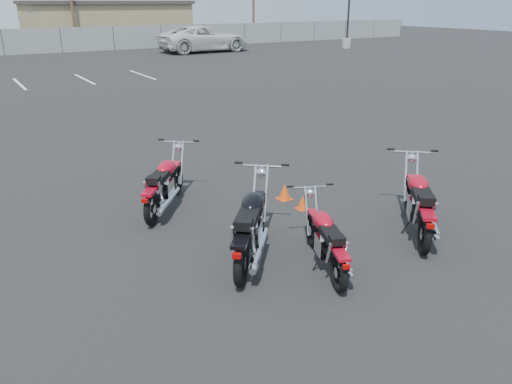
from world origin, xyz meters
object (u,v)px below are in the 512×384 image
motorcycle_front_red (165,184)px  motorcycle_third_red (326,240)px  motorcycle_rear_red (419,203)px  motorcycle_second_black (251,226)px  white_van (204,31)px

motorcycle_front_red → motorcycle_third_red: (1.15, -3.28, -0.05)m
motorcycle_front_red → motorcycle_rear_red: (3.21, -3.15, 0.03)m
motorcycle_second_black → white_van: 33.22m
motorcycle_third_red → white_van: (13.11, 30.97, 1.08)m
motorcycle_front_red → motorcycle_third_red: motorcycle_front_red is taller
motorcycle_second_black → motorcycle_rear_red: size_ratio=1.01×
motorcycle_second_black → motorcycle_third_red: (0.77, -0.81, -0.09)m
motorcycle_second_black → white_van: white_van is taller
motorcycle_second_black → motorcycle_third_red: 1.12m
white_van → motorcycle_front_red: bearing=150.9°
motorcycle_front_red → motorcycle_second_black: size_ratio=0.93×
motorcycle_front_red → motorcycle_rear_red: bearing=-44.4°
motorcycle_second_black → white_van: bearing=65.3°
motorcycle_rear_red → white_van: 32.78m
motorcycle_rear_red → motorcycle_third_red: bearing=-176.4°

